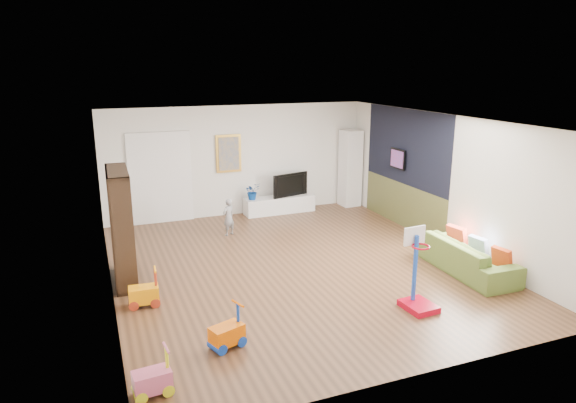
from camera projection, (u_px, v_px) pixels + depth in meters
name	position (u px, v px, depth m)	size (l,w,h in m)	color
floor	(296.00, 266.00, 9.58)	(6.50, 7.50, 0.00)	brown
ceiling	(296.00, 121.00, 8.87)	(6.50, 7.50, 0.00)	white
wall_back	(238.00, 161.00, 12.60)	(6.50, 0.00, 2.70)	silver
wall_front	(421.00, 272.00, 5.85)	(6.50, 0.00, 2.70)	silver
wall_left	(106.00, 215.00, 8.08)	(0.00, 7.50, 2.70)	white
wall_right	(445.00, 182.00, 10.37)	(0.00, 7.50, 2.70)	white
navy_accent	(406.00, 147.00, 11.49)	(0.01, 3.20, 1.70)	black
olive_wainscot	(402.00, 205.00, 11.85)	(0.01, 3.20, 1.00)	brown
doorway	(161.00, 179.00, 11.97)	(1.45, 0.06, 2.10)	white
painting_back	(229.00, 154.00, 12.42)	(0.62, 0.06, 0.92)	gold
artwork_right	(398.00, 159.00, 11.73)	(0.04, 0.56, 0.46)	#7F3F8C
media_console	(279.00, 205.00, 12.97)	(1.79, 0.45, 0.42)	white
tall_cabinet	(350.00, 168.00, 13.46)	(0.47, 0.47, 2.00)	white
bookshelf	(121.00, 227.00, 8.70)	(0.35, 1.34, 1.96)	#301F13
sofa	(467.00, 256.00, 9.24)	(2.02, 0.79, 0.59)	#566E2B
basketball_hoop	(421.00, 270.00, 7.73)	(0.44, 0.54, 1.28)	#AC031A
ride_on_yellow	(143.00, 288.00, 7.92)	(0.45, 0.28, 0.60)	#FF9706
ride_on_orange	(227.00, 327.00, 6.76)	(0.44, 0.27, 0.59)	#E75E01
ride_on_pink	(152.00, 373.00, 5.78)	(0.42, 0.26, 0.56)	#D45B81
child	(228.00, 217.00, 11.21)	(0.30, 0.20, 0.82)	gray
tv	(288.00, 184.00, 12.95)	(1.02, 0.13, 0.59)	black
vase_plant	(252.00, 191.00, 12.59)	(0.37, 0.32, 0.41)	navy
pillow_left	(502.00, 258.00, 8.72)	(0.09, 0.35, 0.35)	#AC310F
pillow_center	(478.00, 246.00, 9.26)	(0.10, 0.36, 0.36)	white
pillow_right	(457.00, 236.00, 9.80)	(0.11, 0.41, 0.41)	red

